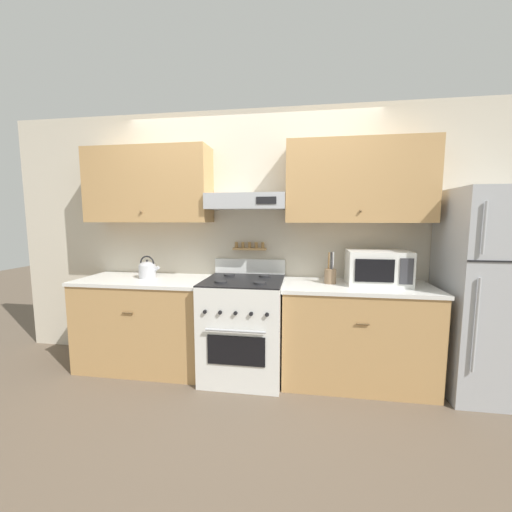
# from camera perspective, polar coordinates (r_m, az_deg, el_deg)

# --- Properties ---
(ground_plane) EXTENTS (16.00, 16.00, 0.00)m
(ground_plane) POSITION_cam_1_polar(r_m,az_deg,el_deg) (2.96, -3.34, -23.16)
(ground_plane) COLOR brown
(wall_back) EXTENTS (5.20, 0.46, 2.55)m
(wall_back) POSITION_cam_1_polar(r_m,az_deg,el_deg) (3.17, -1.02, 6.74)
(wall_back) COLOR beige
(wall_back) RESTS_ON ground_plane
(counter_left) EXTENTS (1.27, 0.67, 0.89)m
(counter_left) POSITION_cam_1_polar(r_m,az_deg,el_deg) (3.40, -19.23, -11.25)
(counter_left) COLOR tan
(counter_left) RESTS_ON ground_plane
(counter_right) EXTENTS (1.32, 0.67, 0.89)m
(counter_right) POSITION_cam_1_polar(r_m,az_deg,el_deg) (3.06, 17.62, -13.18)
(counter_right) COLOR tan
(counter_right) RESTS_ON ground_plane
(stove_range) EXTENTS (0.72, 0.74, 1.07)m
(stove_range) POSITION_cam_1_polar(r_m,az_deg,el_deg) (3.03, -2.20, -12.72)
(stove_range) COLOR white
(stove_range) RESTS_ON ground_plane
(refrigerator) EXTENTS (0.74, 0.70, 1.72)m
(refrigerator) POSITION_cam_1_polar(r_m,az_deg,el_deg) (3.28, 37.00, -5.43)
(refrigerator) COLOR #ADAFB5
(refrigerator) RESTS_ON ground_plane
(tea_kettle) EXTENTS (0.21, 0.17, 0.22)m
(tea_kettle) POSITION_cam_1_polar(r_m,az_deg,el_deg) (3.29, -19.12, -2.27)
(tea_kettle) COLOR #B7B7BC
(tea_kettle) RESTS_ON counter_left
(microwave) EXTENTS (0.53, 0.35, 0.30)m
(microwave) POSITION_cam_1_polar(r_m,az_deg,el_deg) (3.00, 21.25, -1.99)
(microwave) COLOR white
(microwave) RESTS_ON counter_right
(utensil_crock) EXTENTS (0.10, 0.10, 0.29)m
(utensil_crock) POSITION_cam_1_polar(r_m,az_deg,el_deg) (2.93, 13.36, -3.44)
(utensil_crock) COLOR #8E7051
(utensil_crock) RESTS_ON counter_right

